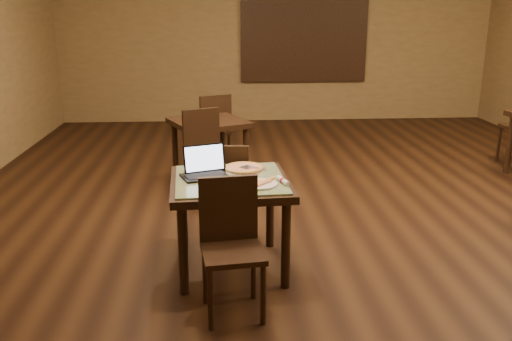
{
  "coord_description": "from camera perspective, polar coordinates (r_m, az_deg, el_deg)",
  "views": [
    {
      "loc": [
        -1.06,
        -5.21,
        2.03
      ],
      "look_at": [
        -0.8,
        -1.26,
        0.85
      ],
      "focal_mm": 38.0,
      "sensor_mm": 36.0,
      "label": 1
    }
  ],
  "objects": [
    {
      "name": "ground",
      "position": [
        5.7,
        7.24,
        -4.46
      ],
      "size": [
        10.0,
        10.0,
        0.0
      ],
      "primitive_type": "plane",
      "color": "black",
      "rests_on": "ground"
    },
    {
      "name": "wall_back",
      "position": [
        10.28,
        2.2,
        13.58
      ],
      "size": [
        8.0,
        0.02,
        3.0
      ],
      "primitive_type": "cube",
      "color": "olive",
      "rests_on": "ground"
    },
    {
      "name": "mural",
      "position": [
        10.31,
        5.08,
        13.81
      ],
      "size": [
        2.34,
        0.05,
        1.64
      ],
      "color": "#26658C",
      "rests_on": "wall_back"
    },
    {
      "name": "tiled_table",
      "position": [
        4.26,
        -2.74,
        -2.18
      ],
      "size": [
        0.98,
        0.98,
        0.76
      ],
      "rotation": [
        0.0,
        0.0,
        0.06
      ],
      "color": "black",
      "rests_on": "ground"
    },
    {
      "name": "chair_main_near",
      "position": [
        3.73,
        -2.67,
        -7.09
      ],
      "size": [
        0.46,
        0.46,
        0.94
      ],
      "rotation": [
        0.0,
        0.0,
        0.12
      ],
      "color": "black",
      "rests_on": "ground"
    },
    {
      "name": "chair_main_far",
      "position": [
        4.9,
        -2.97,
        -1.55
      ],
      "size": [
        0.43,
        0.43,
        0.9
      ],
      "rotation": [
        0.0,
        0.0,
        3.03
      ],
      "color": "black",
      "rests_on": "ground"
    },
    {
      "name": "laptop",
      "position": [
        4.32,
        -5.45,
        0.28
      ],
      "size": [
        0.4,
        0.37,
        0.24
      ],
      "rotation": [
        0.0,
        0.0,
        0.34
      ],
      "color": "black",
      "rests_on": "tiled_table"
    },
    {
      "name": "plate",
      "position": [
        4.07,
        0.39,
        -1.45
      ],
      "size": [
        0.27,
        0.27,
        0.01
      ],
      "primitive_type": "cylinder",
      "color": "white",
      "rests_on": "tiled_table"
    },
    {
      "name": "pizza_slice",
      "position": [
        4.06,
        0.39,
        -1.24
      ],
      "size": [
        0.29,
        0.29,
        0.02
      ],
      "primitive_type": null,
      "rotation": [
        0.0,
        0.0,
        0.82
      ],
      "color": "beige",
      "rests_on": "plate"
    },
    {
      "name": "pizza_pan",
      "position": [
        4.46,
        -1.28,
        0.13
      ],
      "size": [
        0.37,
        0.37,
        0.01
      ],
      "primitive_type": "cylinder",
      "color": "silver",
      "rests_on": "tiled_table"
    },
    {
      "name": "pizza_whole",
      "position": [
        4.46,
        -1.28,
        0.3
      ],
      "size": [
        0.32,
        0.32,
        0.02
      ],
      "color": "beige",
      "rests_on": "pizza_pan"
    },
    {
      "name": "spatula",
      "position": [
        4.44,
        -1.01,
        0.35
      ],
      "size": [
        0.22,
        0.22,
        0.01
      ],
      "primitive_type": "cube",
      "rotation": [
        0.0,
        0.0,
        0.76
      ],
      "color": "silver",
      "rests_on": "pizza_whole"
    },
    {
      "name": "napkin_roll",
      "position": [
        4.12,
        2.85,
        -1.07
      ],
      "size": [
        0.09,
        0.18,
        0.04
      ],
      "rotation": [
        0.0,
        0.0,
        0.31
      ],
      "color": "white",
      "rests_on": "tiled_table"
    },
    {
      "name": "other_table_b",
      "position": [
        6.54,
        -4.94,
        4.18
      ],
      "size": [
        1.08,
        1.08,
        0.77
      ],
      "rotation": [
        0.0,
        0.0,
        0.42
      ],
      "color": "black",
      "rests_on": "ground"
    },
    {
      "name": "other_table_b_chair_near",
      "position": [
        5.99,
        -5.35,
        2.26
      ],
      "size": [
        0.57,
        0.57,
        0.99
      ],
      "rotation": [
        0.0,
        0.0,
        0.42
      ],
      "color": "black",
      "rests_on": "ground"
    },
    {
      "name": "other_table_b_chair_far",
      "position": [
        7.12,
        -4.56,
        4.58
      ],
      "size": [
        0.57,
        0.57,
        0.99
      ],
      "rotation": [
        0.0,
        0.0,
        3.56
      ],
      "color": "black",
      "rests_on": "ground"
    }
  ]
}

